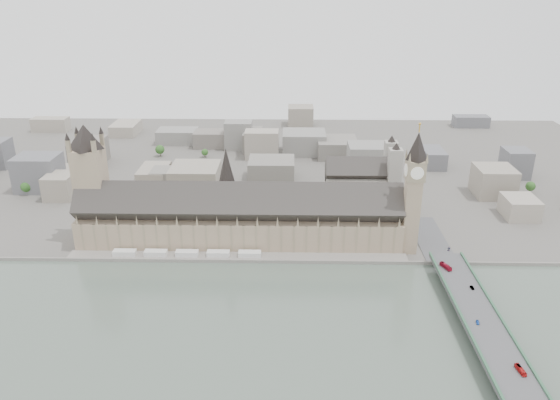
{
  "coord_description": "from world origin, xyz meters",
  "views": [
    {
      "loc": [
        41.97,
        -390.57,
        207.88
      ],
      "look_at": [
        33.08,
        42.96,
        29.92
      ],
      "focal_mm": 35.0,
      "sensor_mm": 36.0,
      "label": 1
    }
  ],
  "objects_px": {
    "palace_of_westminster": "(239,218)",
    "elizabeth_tower": "(414,185)",
    "red_bus_south": "(521,370)",
    "westminster_abbey": "(363,185)",
    "westminster_bridge": "(474,313)",
    "car_approach": "(449,249)",
    "car_blue": "(478,322)",
    "red_bus_north": "(446,266)",
    "victoria_tower": "(90,178)",
    "car_silver": "(472,288)"
  },
  "relations": [
    {
      "from": "red_bus_north",
      "to": "red_bus_south",
      "type": "height_order",
      "value": "red_bus_north"
    },
    {
      "from": "westminster_abbey",
      "to": "car_silver",
      "type": "xyz_separation_m",
      "value": [
        55.87,
        -161.06,
        -14.07
      ]
    },
    {
      "from": "car_blue",
      "to": "car_approach",
      "type": "distance_m",
      "value": 97.74
    },
    {
      "from": "westminster_abbey",
      "to": "car_blue",
      "type": "bearing_deg",
      "value": -76.87
    },
    {
      "from": "palace_of_westminster",
      "to": "westminster_abbey",
      "type": "height_order",
      "value": "westminster_abbey"
    },
    {
      "from": "westminster_abbey",
      "to": "car_blue",
      "type": "relative_size",
      "value": 15.44
    },
    {
      "from": "westminster_bridge",
      "to": "red_bus_south",
      "type": "bearing_deg",
      "value": -85.61
    },
    {
      "from": "victoria_tower",
      "to": "red_bus_north",
      "type": "relative_size",
      "value": 8.67
    },
    {
      "from": "palace_of_westminster",
      "to": "westminster_bridge",
      "type": "relative_size",
      "value": 0.82
    },
    {
      "from": "palace_of_westminster",
      "to": "elizabeth_tower",
      "type": "bearing_deg",
      "value": -4.85
    },
    {
      "from": "westminster_bridge",
      "to": "car_approach",
      "type": "distance_m",
      "value": 78.66
    },
    {
      "from": "elizabeth_tower",
      "to": "westminster_abbey",
      "type": "height_order",
      "value": "elizabeth_tower"
    },
    {
      "from": "palace_of_westminster",
      "to": "red_bus_south",
      "type": "relative_size",
      "value": 27.95
    },
    {
      "from": "red_bus_north",
      "to": "westminster_abbey",
      "type": "bearing_deg",
      "value": 86.2
    },
    {
      "from": "westminster_abbey",
      "to": "red_bus_south",
      "type": "distance_m",
      "value": 252.6
    },
    {
      "from": "elizabeth_tower",
      "to": "westminster_bridge",
      "type": "xyz_separation_m",
      "value": [
        24.0,
        -95.5,
        -52.96
      ]
    },
    {
      "from": "elizabeth_tower",
      "to": "car_approach",
      "type": "relative_size",
      "value": 21.85
    },
    {
      "from": "car_approach",
      "to": "car_blue",
      "type": "bearing_deg",
      "value": -75.02
    },
    {
      "from": "red_bus_south",
      "to": "car_blue",
      "type": "xyz_separation_m",
      "value": [
        -8.95,
        44.38,
        -0.57
      ]
    },
    {
      "from": "westminster_bridge",
      "to": "car_silver",
      "type": "relative_size",
      "value": 70.52
    },
    {
      "from": "red_bus_south",
      "to": "car_blue",
      "type": "relative_size",
      "value": 2.15
    },
    {
      "from": "westminster_bridge",
      "to": "red_bus_south",
      "type": "height_order",
      "value": "red_bus_south"
    },
    {
      "from": "red_bus_north",
      "to": "red_bus_south",
      "type": "relative_size",
      "value": 1.22
    },
    {
      "from": "elizabeth_tower",
      "to": "red_bus_south",
      "type": "xyz_separation_m",
      "value": [
        28.87,
        -158.95,
        -46.52
      ]
    },
    {
      "from": "elizabeth_tower",
      "to": "westminster_abbey",
      "type": "bearing_deg",
      "value": 107.29
    },
    {
      "from": "red_bus_north",
      "to": "car_silver",
      "type": "height_order",
      "value": "red_bus_north"
    },
    {
      "from": "westminster_abbey",
      "to": "westminster_bridge",
      "type": "bearing_deg",
      "value": -74.36
    },
    {
      "from": "victoria_tower",
      "to": "red_bus_south",
      "type": "xyz_separation_m",
      "value": [
        288.87,
        -176.95,
        -43.63
      ]
    },
    {
      "from": "car_blue",
      "to": "car_approach",
      "type": "relative_size",
      "value": 0.89
    },
    {
      "from": "elizabeth_tower",
      "to": "westminster_bridge",
      "type": "bearing_deg",
      "value": -75.89
    },
    {
      "from": "palace_of_westminster",
      "to": "red_bus_south",
      "type": "height_order",
      "value": "palace_of_westminster"
    },
    {
      "from": "victoria_tower",
      "to": "westminster_abbey",
      "type": "xyz_separation_m",
      "value": [
        232.92,
        69.0,
        -30.12
      ]
    },
    {
      "from": "westminster_abbey",
      "to": "red_bus_south",
      "type": "height_order",
      "value": "westminster_abbey"
    },
    {
      "from": "westminster_bridge",
      "to": "car_blue",
      "type": "bearing_deg",
      "value": -102.06
    },
    {
      "from": "palace_of_westminster",
      "to": "elizabeth_tower",
      "type": "height_order",
      "value": "elizabeth_tower"
    },
    {
      "from": "victoria_tower",
      "to": "car_blue",
      "type": "height_order",
      "value": "victoria_tower"
    },
    {
      "from": "red_bus_north",
      "to": "car_blue",
      "type": "relative_size",
      "value": 2.62
    },
    {
      "from": "westminster_bridge",
      "to": "red_bus_north",
      "type": "bearing_deg",
      "value": 96.97
    },
    {
      "from": "elizabeth_tower",
      "to": "westminster_abbey",
      "type": "relative_size",
      "value": 1.58
    },
    {
      "from": "palace_of_westminster",
      "to": "elizabeth_tower",
      "type": "relative_size",
      "value": 2.47
    },
    {
      "from": "elizabeth_tower",
      "to": "car_silver",
      "type": "distance_m",
      "value": 92.36
    },
    {
      "from": "victoria_tower",
      "to": "red_bus_north",
      "type": "bearing_deg",
      "value": -13.0
    },
    {
      "from": "palace_of_westminster",
      "to": "victoria_tower",
      "type": "bearing_deg",
      "value": 177.04
    },
    {
      "from": "elizabeth_tower",
      "to": "westminster_abbey",
      "type": "xyz_separation_m",
      "value": [
        -27.08,
        87.0,
        -33.01
      ]
    },
    {
      "from": "car_silver",
      "to": "palace_of_westminster",
      "type": "bearing_deg",
      "value": 147.77
    },
    {
      "from": "red_bus_north",
      "to": "westminster_bridge",
      "type": "bearing_deg",
      "value": -105.51
    },
    {
      "from": "red_bus_south",
      "to": "westminster_abbey",
      "type": "bearing_deg",
      "value": 94.71
    },
    {
      "from": "elizabeth_tower",
      "to": "victoria_tower",
      "type": "distance_m",
      "value": 260.64
    },
    {
      "from": "palace_of_westminster",
      "to": "car_approach",
      "type": "bearing_deg",
      "value": -9.86
    },
    {
      "from": "westminster_bridge",
      "to": "westminster_abbey",
      "type": "bearing_deg",
      "value": 105.64
    }
  ]
}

